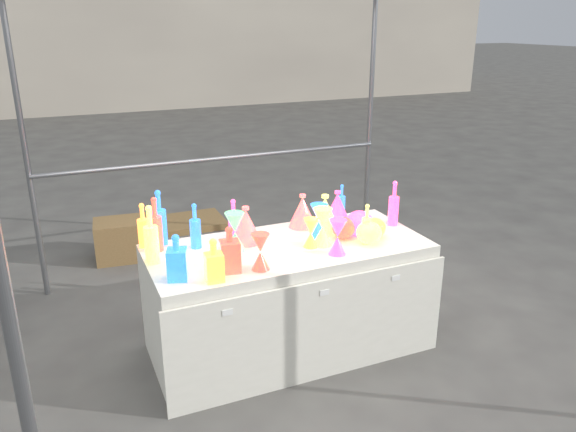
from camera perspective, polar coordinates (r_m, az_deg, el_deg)
name	(u,v)px	position (r m, az deg, el deg)	size (l,w,h in m)	color
ground	(288,346)	(3.97, 0.00, -13.05)	(80.00, 80.00, 0.00)	#65635D
display_table	(289,298)	(3.78, 0.06, -8.32)	(1.84, 0.83, 0.75)	white
cardboard_box_closed	(124,239)	(5.46, -16.36, -2.29)	(0.51, 0.37, 0.37)	olive
cardboard_box_flat	(186,223)	(6.21, -10.28, -0.68)	(0.80, 0.57, 0.07)	olive
bottle_0	(143,225)	(3.67, -14.50, -0.90)	(0.07, 0.07, 0.29)	#F7173E
bottle_1	(159,217)	(3.68, -12.92, -0.14)	(0.09, 0.09, 0.36)	#17813A
bottle_2	(156,224)	(3.58, -13.29, -0.82)	(0.08, 0.08, 0.35)	orange
bottle_3	(234,220)	(3.68, -5.55, -0.39)	(0.07, 0.07, 0.28)	blue
bottle_4	(151,234)	(3.40, -13.76, -1.82)	(0.09, 0.09, 0.36)	#157485
bottle_7	(195,226)	(3.58, -9.41, -0.99)	(0.07, 0.07, 0.30)	#17813A
decanter_0	(214,260)	(3.13, -7.54, -4.44)	(0.10, 0.10, 0.25)	#F7173E
decanter_1	(230,249)	(3.23, -5.93, -3.36)	(0.11, 0.11, 0.27)	orange
decanter_2	(177,257)	(3.17, -11.23, -4.11)	(0.11, 0.11, 0.27)	#17813A
hourglass_0	(260,252)	(3.25, -2.81, -3.64)	(0.11, 0.11, 0.22)	orange
hourglass_1	(338,237)	(3.46, 5.06, -2.14)	(0.11, 0.11, 0.22)	blue
hourglass_2	(322,227)	(3.59, 3.52, -1.11)	(0.12, 0.12, 0.25)	#157485
hourglass_3	(235,232)	(3.51, -5.40, -1.63)	(0.13, 0.13, 0.25)	#A42077
hourglass_4	(311,233)	(3.57, 2.33, -1.72)	(0.09, 0.09, 0.19)	#F7173E
hourglass_5	(319,221)	(3.70, 3.15, -0.55)	(0.12, 0.12, 0.24)	#17813A
globe_0	(375,229)	(3.78, 8.81, -1.29)	(0.15, 0.15, 0.12)	#F7173E
globe_1	(369,234)	(3.67, 8.24, -1.81)	(0.17, 0.17, 0.13)	#157485
globe_2	(343,229)	(3.74, 5.63, -1.30)	(0.16, 0.16, 0.13)	orange
globe_3	(359,224)	(3.80, 7.27, -0.86)	(0.19, 0.19, 0.15)	blue
lampshade_0	(246,224)	(3.64, -4.29, -0.87)	(0.20, 0.20, 0.24)	yellow
lampshade_1	(303,211)	(3.91, 1.49, 0.56)	(0.20, 0.20, 0.24)	yellow
lampshade_2	(337,206)	(4.03, 5.01, 1.01)	(0.19, 0.19, 0.23)	blue
lampshade_3	(325,213)	(3.83, 3.76, 0.29)	(0.22, 0.22, 0.26)	#157485
bottle_8	(342,201)	(4.13, 5.46, 1.57)	(0.06, 0.06, 0.25)	#17813A
bottle_9	(394,202)	(4.04, 10.73, 1.37)	(0.07, 0.07, 0.31)	orange
bottle_10	(394,203)	(4.00, 10.70, 1.30)	(0.07, 0.07, 0.32)	blue
bottle_11	(367,224)	(3.65, 7.99, -0.78)	(0.06, 0.06, 0.27)	#157485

